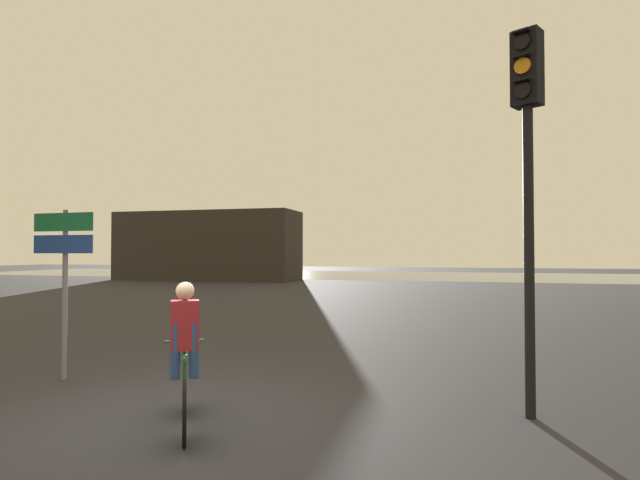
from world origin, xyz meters
The scene contains 6 objects.
ground_plane centered at (0.00, 0.00, 0.00)m, with size 120.00×120.00×0.00m, color #28282D.
water_strip centered at (0.00, 36.95, 0.00)m, with size 80.00×16.00×0.01m, color slate.
distant_building centered at (-13.66, 26.95, 2.39)m, with size 12.86×4.00×4.78m, color #2D2823.
traffic_light_near_right centered at (4.05, 1.34, 3.18)m, with size 0.40×0.42×4.59m.
direction_sign_post centered at (-2.59, 1.37, 1.79)m, with size 1.10×0.13×2.60m.
cyclist centered at (0.32, -0.06, 0.82)m, with size 0.90×1.50×1.62m.
Camera 1 is at (3.20, -4.99, 1.95)m, focal length 28.00 mm.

